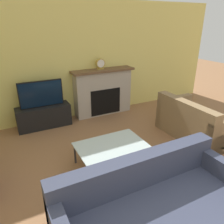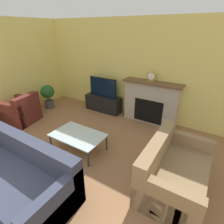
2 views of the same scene
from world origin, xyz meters
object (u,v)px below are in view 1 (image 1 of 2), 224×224
(tv, at_px, (41,94))
(coffee_table, at_px, (111,146))
(couch_sectional, at_px, (154,212))
(couch_loveseat, at_px, (195,124))
(mantel_clock, at_px, (100,64))

(tv, height_order, coffee_table, tv)
(couch_sectional, distance_m, couch_loveseat, 2.55)
(mantel_clock, bearing_deg, couch_loveseat, -58.79)
(couch_sectional, bearing_deg, couch_loveseat, 33.85)
(couch_loveseat, relative_size, coffee_table, 1.34)
(coffee_table, xyz_separation_m, mantel_clock, (0.77, 2.07, 0.94))
(tv, bearing_deg, mantel_clock, 4.32)
(tv, xyz_separation_m, coffee_table, (0.69, -1.96, -0.43))
(couch_loveseat, distance_m, coffee_table, 1.98)
(couch_loveseat, bearing_deg, tv, 54.88)
(mantel_clock, bearing_deg, coffee_table, -110.40)
(tv, relative_size, mantel_clock, 3.61)
(couch_loveseat, xyz_separation_m, coffee_table, (-1.97, -0.08, 0.06))
(mantel_clock, bearing_deg, tv, -175.68)
(couch_sectional, relative_size, coffee_table, 1.95)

